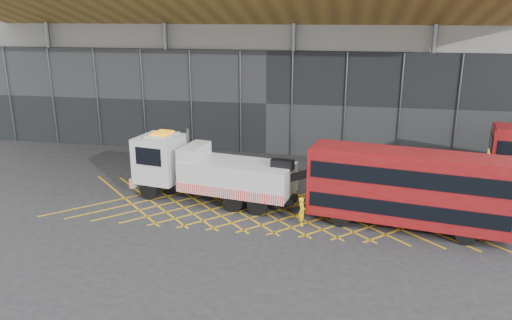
# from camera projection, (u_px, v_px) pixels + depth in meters

# --- Properties ---
(ground_plane) EXTENTS (120.00, 120.00, 0.00)m
(ground_plane) POSITION_uv_depth(u_px,v_px,m) (201.00, 204.00, 29.32)
(ground_plane) COLOR #272729
(road_markings) EXTENTS (24.76, 7.16, 0.01)m
(road_markings) POSITION_uv_depth(u_px,v_px,m) (268.00, 208.00, 28.63)
(road_markings) COLOR gold
(road_markings) RESTS_ON ground_plane
(construction_building) EXTENTS (55.00, 23.97, 18.00)m
(construction_building) POSITION_uv_depth(u_px,v_px,m) (279.00, 33.00, 43.74)
(construction_building) COLOR gray
(construction_building) RESTS_ON ground_plane
(recovery_truck) EXTENTS (11.52, 4.44, 4.00)m
(recovery_truck) POSITION_uv_depth(u_px,v_px,m) (207.00, 170.00, 29.40)
(recovery_truck) COLOR black
(recovery_truck) RESTS_ON ground_plane
(bus_towed) EXTENTS (10.33, 4.08, 4.10)m
(bus_towed) POSITION_uv_depth(u_px,v_px,m) (408.00, 187.00, 25.44)
(bus_towed) COLOR maroon
(bus_towed) RESTS_ON ground_plane
(worker) EXTENTS (0.46, 0.62, 1.55)m
(worker) POSITION_uv_depth(u_px,v_px,m) (302.00, 211.00, 26.21)
(worker) COLOR yellow
(worker) RESTS_ON ground_plane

